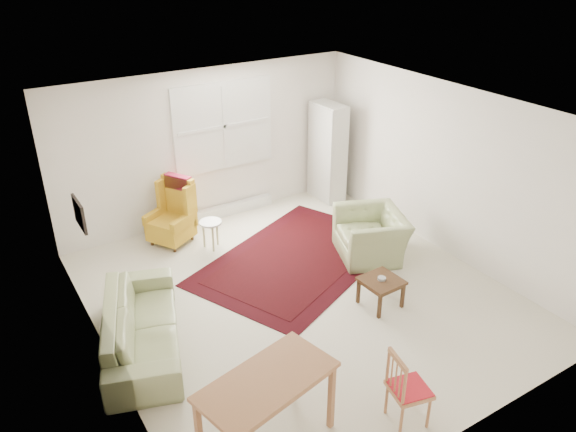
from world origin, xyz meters
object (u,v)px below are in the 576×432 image
sofa (141,317)px  armchair (371,231)px  wingback_chair (169,212)px  desk_chair (410,388)px  stool (211,234)px  cabinet (328,152)px  desk (268,413)px  coffee_table (380,292)px

sofa → armchair: (3.56, 0.23, -0.00)m
armchair → wingback_chair: size_ratio=1.01×
wingback_chair → desk_chair: (0.62, -4.61, -0.10)m
armchair → desk_chair: (-1.74, -2.68, 0.01)m
stool → desk_chair: (0.17, -4.13, 0.19)m
cabinet → desk: 5.63m
cabinet → armchair: bearing=-109.4°
wingback_chair → stool: (0.45, -0.48, -0.29)m
stool → desk_chair: bearing=-87.7°
sofa → desk: size_ratio=1.61×
cabinet → desk_chair: bearing=-118.7°
sofa → stool: bearing=-26.0°
stool → desk: 3.84m
coffee_table → desk_chair: size_ratio=0.57×
coffee_table → stool: size_ratio=1.05×
armchair → coffee_table: 1.29m
armchair → stool: (-1.91, 1.45, -0.18)m
stool → cabinet: size_ratio=0.26×
coffee_table → cabinet: (1.34, 3.07, 0.67)m
coffee_table → desk: (-2.34, -1.16, 0.21)m
stool → coffee_table: bearing=-64.3°
desk_chair → desk: bearing=83.3°
armchair → desk_chair: desk_chair is taller
armchair → coffee_table: armchair is taller
stool → wingback_chair: bearing=133.4°
armchair → coffee_table: size_ratio=2.19×
stool → cabinet: cabinet is taller
cabinet → desk_chair: cabinet is taller
armchair → coffee_table: (-0.70, -1.06, -0.21)m
armchair → desk: size_ratio=0.83×
sofa → desk: sofa is taller
cabinet → desk_chair: size_ratio=2.09×
armchair → cabinet: cabinet is taller
cabinet → desk: (-3.69, -4.23, -0.47)m
desk → stool: bearing=72.8°
sofa → coffee_table: 2.98m
cabinet → stool: bearing=-169.2°
cabinet → desk_chair: 5.28m
coffee_table → desk_chair: (-1.04, -1.62, 0.22)m
armchair → desk: (-3.04, -2.21, -0.01)m
wingback_chair → desk_chair: wingback_chair is taller
stool → cabinet: (2.55, 0.57, 0.64)m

